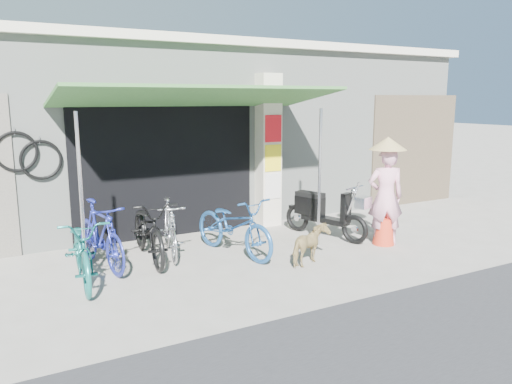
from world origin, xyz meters
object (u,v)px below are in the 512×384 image
bike_blue (101,235)px  nun (386,193)px  bike_black (149,229)px  street_dog (310,245)px  moped (323,212)px  bike_teal (82,249)px  bike_navy (234,225)px  bike_silver (170,228)px

bike_blue → nun: nun is taller
bike_black → bike_blue: bearing=-173.4°
street_dog → bike_black: bearing=30.8°
bike_blue → bike_black: 0.75m
bike_blue → street_dog: size_ratio=2.34×
moped → nun: bearing=-73.1°
bike_black → moped: moped is taller
bike_black → nun: (3.86, -1.13, 0.43)m
bike_teal → bike_black: bearing=31.1°
bike_navy → street_dog: (0.80, -1.02, -0.18)m
bike_teal → moped: (4.30, 0.34, -0.02)m
bike_silver → moped: bearing=6.6°
bike_blue → bike_teal: bearing=-133.9°
bike_teal → bike_black: size_ratio=0.97×
moped → nun: 1.21m
bike_blue → bike_navy: size_ratio=0.92×
bike_silver → street_dog: 2.28m
bike_teal → nun: size_ratio=0.97×
bike_black → nun: 4.04m
bike_blue → bike_silver: (1.11, 0.09, -0.05)m
bike_navy → moped: 1.92m
moped → bike_silver: bearing=155.9°
bike_navy → street_dog: bike_navy is taller
bike_blue → moped: (3.95, -0.18, -0.05)m
nun → bike_navy: bearing=9.8°
bike_silver → nun: (3.50, -1.18, 0.46)m
bike_blue → nun: 4.75m
moped → bike_black: bearing=157.3°
bike_silver → street_dog: (1.74, -1.46, -0.15)m
bike_blue → street_dog: 3.17m
bike_black → street_dog: bearing=-30.2°
bike_silver → moped: 2.86m
bike_teal → bike_silver: (1.46, 0.60, -0.02)m
street_dog → moped: moped is taller
bike_teal → street_dog: 3.32m
moped → nun: (0.65, -0.91, 0.46)m
bike_black → moped: size_ratio=1.09×
bike_teal → bike_black: bike_black is taller
bike_teal → bike_blue: bearing=60.3°
moped → nun: size_ratio=0.93×
bike_navy → street_dog: size_ratio=2.55×
bike_black → bike_silver: size_ratio=1.24×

